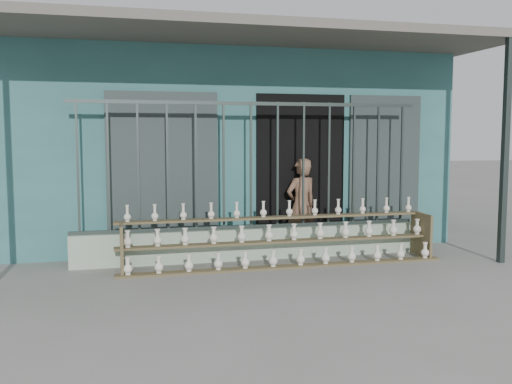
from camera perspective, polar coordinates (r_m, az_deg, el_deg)
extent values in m
plane|color=slate|center=(7.03, 1.99, -8.91)|extent=(60.00, 60.00, 0.00)
cube|color=#2E6263|center=(11.01, -4.16, 4.74)|extent=(7.00, 5.00, 3.20)
cube|color=black|center=(8.83, 4.39, 1.93)|extent=(1.40, 0.12, 2.40)
cube|color=#222D2C|center=(8.37, -9.30, 1.67)|extent=(1.60, 0.08, 2.40)
cube|color=#222D2C|center=(9.33, 12.66, 2.01)|extent=(1.20, 0.08, 2.40)
cube|color=#59544C|center=(8.09, -0.35, 15.47)|extent=(7.40, 2.00, 0.12)
cube|color=#283330|center=(8.58, 23.64, 3.71)|extent=(0.08, 0.08, 3.10)
cube|color=#9BB49A|center=(8.21, -0.51, -5.19)|extent=(5.00, 0.20, 0.45)
cube|color=#283330|center=(7.87, -17.41, 2.34)|extent=(0.03, 0.03, 1.80)
cube|color=#283330|center=(7.86, -14.55, 2.41)|extent=(0.03, 0.03, 1.80)
cube|color=#283330|center=(7.86, -11.70, 2.48)|extent=(0.03, 0.03, 1.80)
cube|color=#283330|center=(7.89, -8.85, 2.54)|extent=(0.03, 0.03, 1.80)
cube|color=#283330|center=(7.93, -6.03, 2.59)|extent=(0.03, 0.03, 1.80)
cube|color=#283330|center=(8.00, -3.25, 2.63)|extent=(0.03, 0.03, 1.80)
cube|color=#283330|center=(8.08, -0.51, 2.67)|extent=(0.03, 0.03, 1.80)
cube|color=#283330|center=(8.18, 2.16, 2.70)|extent=(0.03, 0.03, 1.80)
cube|color=#283330|center=(8.30, 4.76, 2.73)|extent=(0.03, 0.03, 1.80)
cube|color=#283330|center=(8.43, 7.29, 2.75)|extent=(0.03, 0.03, 1.80)
cube|color=#283330|center=(8.58, 9.73, 2.76)|extent=(0.03, 0.03, 1.80)
cube|color=#283330|center=(8.74, 12.08, 2.77)|extent=(0.03, 0.03, 1.80)
cube|color=#283330|center=(8.92, 14.35, 2.77)|extent=(0.03, 0.03, 1.80)
cube|color=#283330|center=(8.08, -0.52, 8.84)|extent=(5.00, 0.04, 0.05)
cube|color=#283330|center=(8.17, -0.51, -3.47)|extent=(5.00, 0.04, 0.05)
cube|color=brown|center=(7.73, 3.07, -7.47)|extent=(4.50, 0.18, 0.03)
cube|color=brown|center=(7.90, 2.55, -4.96)|extent=(4.50, 0.18, 0.03)
cube|color=brown|center=(8.09, 2.06, -2.56)|extent=(4.50, 0.18, 0.03)
cube|color=brown|center=(7.59, -13.29, -5.51)|extent=(0.04, 0.55, 0.64)
cube|color=brown|center=(8.75, 16.22, -4.11)|extent=(0.04, 0.55, 0.64)
imported|color=brown|center=(8.65, 4.55, -1.37)|extent=(0.60, 0.49, 1.43)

